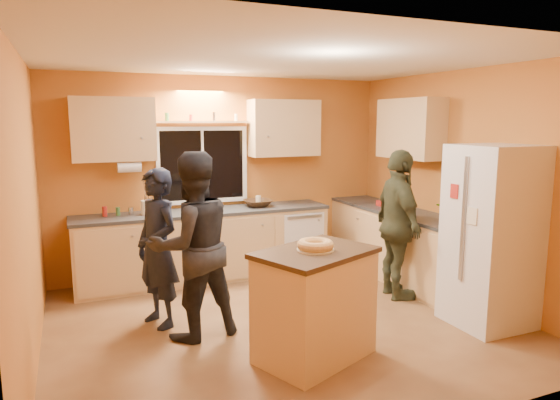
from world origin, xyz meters
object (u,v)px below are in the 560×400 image
person_left (158,248)px  person_right (398,225)px  refrigerator (492,236)px  island (315,304)px  person_center (192,246)px

person_left → person_right: 2.67m
refrigerator → person_right: bearing=111.6°
island → person_center: 1.26m
refrigerator → island: 1.99m
person_left → person_right: (2.65, -0.28, 0.07)m
person_center → person_right: (2.40, 0.12, -0.02)m
refrigerator → island: (-1.94, 0.02, -0.42)m
island → person_center: size_ratio=0.67×
island → person_left: bearing=109.2°
island → person_center: person_center is taller
refrigerator → island: bearing=179.4°
island → person_right: size_ratio=0.68×
refrigerator → person_right: refrigerator is taller
person_left → person_right: person_right is taller
island → person_right: 1.86m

